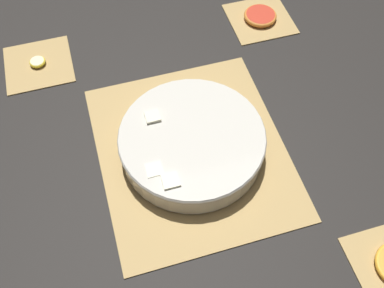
% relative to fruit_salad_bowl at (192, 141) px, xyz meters
% --- Properties ---
extents(ground_plane, '(6.00, 6.00, 0.00)m').
position_rel_fruit_salad_bowl_xyz_m(ground_plane, '(-0.00, 0.00, -0.04)').
color(ground_plane, black).
extents(bamboo_mat_center, '(0.44, 0.38, 0.01)m').
position_rel_fruit_salad_bowl_xyz_m(bamboo_mat_center, '(-0.00, 0.00, -0.04)').
color(bamboo_mat_center, tan).
rests_on(bamboo_mat_center, ground_plane).
extents(coaster_mat_near_left, '(0.16, 0.16, 0.01)m').
position_rel_fruit_salad_bowl_xyz_m(coaster_mat_near_left, '(-0.34, -0.28, -0.04)').
color(coaster_mat_near_left, tan).
rests_on(coaster_mat_near_left, ground_plane).
extents(coaster_mat_far_left, '(0.16, 0.16, 0.01)m').
position_rel_fruit_salad_bowl_xyz_m(coaster_mat_far_left, '(-0.34, 0.28, -0.04)').
color(coaster_mat_far_left, tan).
rests_on(coaster_mat_far_left, ground_plane).
extents(fruit_salad_bowl, '(0.30, 0.30, 0.06)m').
position_rel_fruit_salad_bowl_xyz_m(fruit_salad_bowl, '(0.00, 0.00, 0.00)').
color(fruit_salad_bowl, silver).
rests_on(fruit_salad_bowl, bamboo_mat_center).
extents(banana_coin_single, '(0.04, 0.04, 0.01)m').
position_rel_fruit_salad_bowl_xyz_m(banana_coin_single, '(-0.34, -0.28, -0.03)').
color(banana_coin_single, beige).
rests_on(banana_coin_single, coaster_mat_near_left).
extents(grapefruit_slice, '(0.08, 0.08, 0.01)m').
position_rel_fruit_salad_bowl_xyz_m(grapefruit_slice, '(-0.34, 0.28, -0.03)').
color(grapefruit_slice, red).
rests_on(grapefruit_slice, coaster_mat_far_left).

